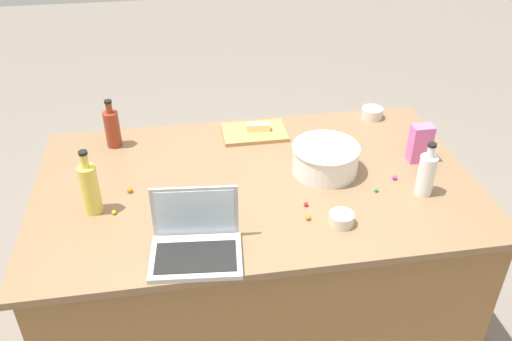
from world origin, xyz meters
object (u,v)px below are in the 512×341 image
Objects in this scene: ramekin_medium at (341,219)px; candy_bag at (420,143)px; cutting_board at (254,132)px; ramekin_small at (372,113)px; laptop at (196,241)px; bottle_soy at (112,128)px; mixing_bowl_large at (325,158)px; bottle_oil at (90,188)px; bottle_vinegar at (426,174)px; butter_stick_left at (258,127)px.

candy_bag is (-0.46, -0.37, 0.06)m from ramekin_medium.
cutting_board is 2.88× the size of ramekin_small.
bottle_soy is (0.32, -0.78, 0.04)m from laptop.
mixing_bowl_large is at bearing -143.74° from laptop.
bottle_oil is 0.49m from bottle_soy.
ramekin_medium is 0.59m from candy_bag.
bottle_vinegar is (-0.35, 0.22, 0.03)m from mixing_bowl_large.
bottle_soy is at bearing -0.02° from butter_stick_left.
bottle_soy is at bearing -22.20° from mixing_bowl_large.
bottle_vinegar is at bearing -167.52° from laptop.
candy_bag is (-0.06, 0.42, 0.06)m from ramekin_small.
bottle_oil is at bearing 7.51° from mixing_bowl_large.
bottle_soy is 2.19× the size of ramekin_small.
ramekin_medium is at bearing 106.29° from cutting_board.
bottle_soy is at bearing -0.02° from cutting_board.
mixing_bowl_large is 0.95m from bottle_oil.
candy_bag is at bearing 152.08° from butter_stick_left.
bottle_vinegar is 1.35× the size of candy_bag.
bottle_vinegar reaches higher than bottle_soy.
cutting_board is at bearing -145.06° from bottle_oil.
bottle_vinegar is (-1.29, 0.09, -0.02)m from bottle_oil.
candy_bag is (-1.32, 0.34, -0.01)m from bottle_soy.
butter_stick_left is at bearing -113.93° from laptop.
candy_bag reaches higher than ramekin_medium.
bottle_oil reaches higher than laptop.
cutting_board is 0.61m from ramekin_small.
bottle_oil reaches higher than butter_stick_left.
ramekin_medium is at bearing 165.76° from bottle_oil.
bottle_soy reaches higher than ramekin_small.
bottle_soy is 0.67m from butter_stick_left.
cutting_board is 1.76× the size of candy_bag.
bottle_vinegar is at bearing 175.89° from bottle_oil.
mixing_bowl_large is 3.08× the size of ramekin_medium.
bottle_oil is at bearing 34.24° from butter_stick_left.
cutting_board is 2.72× the size of butter_stick_left.
cutting_board is 0.75m from ramekin_medium.
candy_bag is at bearing 98.53° from ramekin_small.
butter_stick_left is 1.06× the size of ramekin_small.
bottle_vinegar is 2.21× the size of ramekin_small.
butter_stick_left is at bearing -27.92° from candy_bag.
bottle_vinegar is at bearing 88.54° from ramekin_small.
candy_bag is (-0.67, 0.34, 0.08)m from cutting_board.
laptop reaches higher than ramekin_medium.
mixing_bowl_large is 1.08× the size of bottle_oil.
ramekin_small is 1.12× the size of ramekin_medium.
ramekin_small is (-0.36, -0.43, -0.04)m from mixing_bowl_large.
ramekin_medium is (0.03, 0.35, -0.04)m from mixing_bowl_large.
laptop is at bearing 141.22° from bottle_oil.
butter_stick_left is at bearing -75.08° from ramekin_medium.
candy_bag is (-1.37, -0.14, -0.02)m from bottle_oil.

